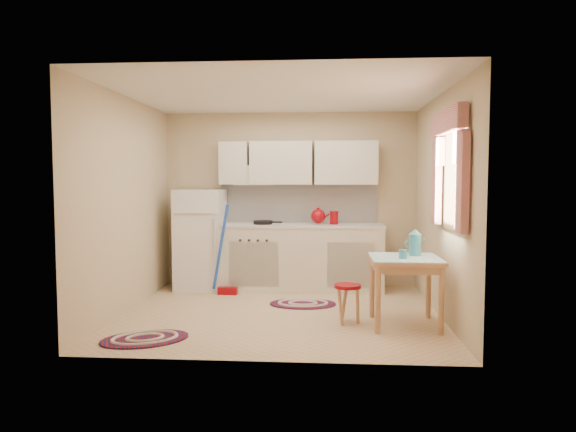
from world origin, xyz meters
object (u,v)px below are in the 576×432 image
object	(u,v)px
base_cabinets	(301,258)
fridge	(201,239)
stool	(347,304)
table	(405,292)

from	to	relation	value
base_cabinets	fridge	bearing A→B (deg)	-177.97
fridge	stool	world-z (taller)	fridge
table	stool	size ratio (longest dim) A/B	1.71
base_cabinets	stool	world-z (taller)	base_cabinets
fridge	base_cabinets	distance (m)	1.44
base_cabinets	stool	size ratio (longest dim) A/B	5.36
fridge	base_cabinets	size ratio (longest dim) A/B	0.62
base_cabinets	table	size ratio (longest dim) A/B	3.12
fridge	stool	distance (m)	2.61
table	stool	world-z (taller)	table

